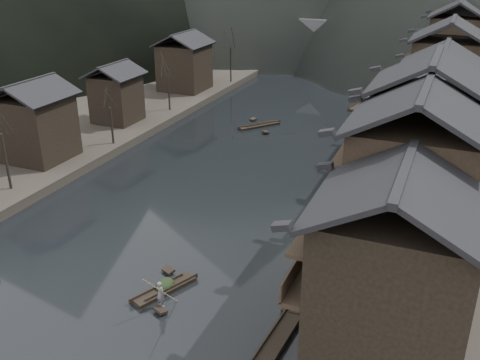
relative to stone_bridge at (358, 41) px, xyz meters
The scene contains 12 objects.
water 72.18m from the stone_bridge, 90.00° to the right, with size 300.00×300.00×0.00m, color black.
left_bank 47.64m from the stone_bridge, 137.56° to the right, with size 40.00×200.00×1.20m, color #2D2823.
stilt_houses 55.47m from the stone_bridge, 71.80° to the right, with size 9.00×67.60×15.25m.
left_houses 55.79m from the stone_bridge, 111.56° to the right, with size 8.10×53.20×8.73m.
bare_trees 57.27m from the stone_bridge, 107.27° to the right, with size 3.95×62.39×7.91m.
moored_sampans 49.42m from the stone_bridge, 76.26° to the right, with size 3.07×67.61×0.47m.
midriver_boats 21.76m from the stone_bridge, 84.85° to the right, with size 15.69×41.84×0.45m.
stone_bridge is the anchor object (origin of this frame).
hero_sampan 76.82m from the stone_bridge, 87.98° to the right, with size 2.85×5.09×0.44m.
cargo_heap 76.56m from the stone_bridge, 88.04° to the right, with size 1.14×1.49×0.68m, color black.
boatman 78.44m from the stone_bridge, 87.50° to the right, with size 0.67×0.44×1.83m, color slate.
bamboo_pole 78.36m from the stone_bridge, 87.35° to the right, with size 0.06×0.06×4.50m, color #8C7A51.
Camera 1 is at (18.91, -30.25, 21.29)m, focal length 40.00 mm.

